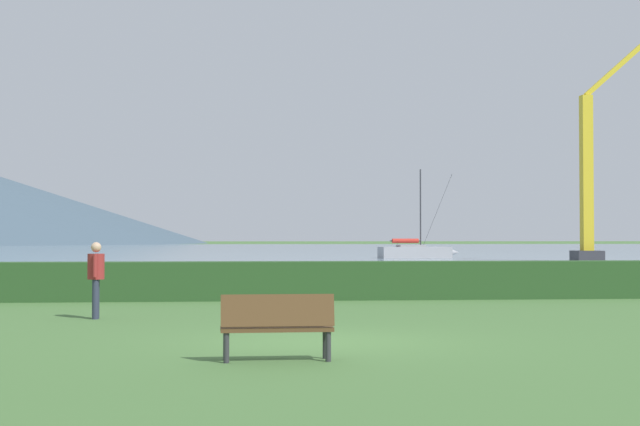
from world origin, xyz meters
TOP-DOWN VIEW (x-y plane):
  - ground_plane at (0.00, 0.00)m, footprint 1000.00×1000.00m
  - harbor_water at (0.00, 137.00)m, footprint 320.00×246.00m
  - hedge_line at (0.00, 11.00)m, footprint 80.00×1.20m
  - sailboat_slip_1 at (14.87, 66.27)m, footprint 7.24×2.72m
  - park_bench_under_tree at (-0.87, -2.53)m, footprint 1.60×0.50m
  - person_seated_viewer at (-4.37, 4.98)m, footprint 0.36×0.57m
  - dock_crane at (25.61, 53.47)m, footprint 7.43×2.00m

SIDE VIEW (x-z plane):
  - ground_plane at x=0.00m, z-range 0.00..0.00m
  - harbor_water at x=0.00m, z-range 0.00..0.00m
  - park_bench_under_tree at x=-0.87m, z-range 0.05..1.01m
  - hedge_line at x=0.00m, z-range 0.00..1.07m
  - sailboat_slip_1 at x=14.87m, z-range -3.28..4.45m
  - person_seated_viewer at x=-4.37m, z-range 0.15..1.80m
  - dock_crane at x=25.61m, z-range -3.34..14.80m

